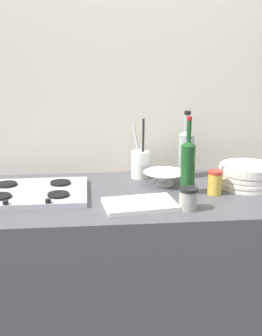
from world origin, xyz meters
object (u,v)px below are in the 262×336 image
at_px(wine_bottle_mid_left, 188,166).
at_px(condiment_jar_front, 188,199).
at_px(utensil_crock, 140,163).
at_px(stovetop_hob, 32,193).
at_px(mixing_bowl, 164,177).
at_px(plate_stack, 247,176).
at_px(cutting_board, 140,204).
at_px(condiment_jar_rear, 215,182).
at_px(wine_bottle_leftmost, 186,152).

relative_size(wine_bottle_mid_left, condiment_jar_front, 3.81).
xyz_separation_m(wine_bottle_mid_left, utensil_crock, (-0.18, 0.26, -0.06)).
height_order(stovetop_hob, mixing_bowl, mixing_bowl).
relative_size(wine_bottle_mid_left, utensil_crock, 1.15).
distance_m(plate_stack, mixing_bowl, 0.38).
xyz_separation_m(mixing_bowl, cutting_board, (-0.15, -0.28, -0.03)).
height_order(condiment_jar_front, condiment_jar_rear, condiment_jar_rear).
height_order(wine_bottle_mid_left, condiment_jar_rear, wine_bottle_mid_left).
bearing_deg(utensil_crock, wine_bottle_mid_left, -55.50).
xyz_separation_m(stovetop_hob, cutting_board, (0.46, -0.18, -0.00)).
bearing_deg(plate_stack, condiment_jar_rear, -154.32).
distance_m(utensil_crock, condiment_jar_rear, 0.41).
relative_size(mixing_bowl, condiment_jar_front, 2.22).
bearing_deg(plate_stack, wine_bottle_leftmost, 142.27).
bearing_deg(plate_stack, utensil_crock, 157.31).
xyz_separation_m(wine_bottle_leftmost, condiment_jar_front, (-0.09, -0.45, -0.08)).
bearing_deg(wine_bottle_leftmost, cutting_board, -125.04).
xyz_separation_m(stovetop_hob, wine_bottle_mid_left, (0.69, -0.04, 0.12)).
relative_size(stovetop_hob, wine_bottle_leftmost, 1.46).
height_order(plate_stack, mixing_bowl, plate_stack).
xyz_separation_m(wine_bottle_leftmost, mixing_bowl, (-0.13, -0.12, -0.09)).
distance_m(stovetop_hob, wine_bottle_leftmost, 0.78).
relative_size(stovetop_hob, cutting_board, 1.66).
bearing_deg(wine_bottle_mid_left, condiment_jar_rear, -10.25).
bearing_deg(stovetop_hob, condiment_jar_rear, -4.19).
height_order(utensil_crock, condiment_jar_front, utensil_crock).
height_order(wine_bottle_leftmost, mixing_bowl, wine_bottle_leftmost).
bearing_deg(mixing_bowl, utensil_crock, 128.28).
bearing_deg(mixing_bowl, wine_bottle_mid_left, -59.42).
bearing_deg(mixing_bowl, condiment_jar_front, -82.94).
relative_size(wine_bottle_leftmost, utensil_crock, 1.09).
bearing_deg(cutting_board, condiment_jar_front, -15.98).
height_order(condiment_jar_rear, cutting_board, condiment_jar_rear).
relative_size(wine_bottle_leftmost, mixing_bowl, 1.64).
distance_m(stovetop_hob, mixing_bowl, 0.62).
xyz_separation_m(stovetop_hob, wine_bottle_leftmost, (0.74, 0.22, 0.12)).
height_order(wine_bottle_mid_left, utensil_crock, wine_bottle_mid_left).
distance_m(plate_stack, utensil_crock, 0.52).
relative_size(wine_bottle_mid_left, mixing_bowl, 1.72).
relative_size(plate_stack, cutting_board, 0.89).
bearing_deg(utensil_crock, plate_stack, -22.69).
xyz_separation_m(utensil_crock, cutting_board, (-0.05, -0.41, -0.07)).
height_order(plate_stack, wine_bottle_mid_left, wine_bottle_mid_left).
xyz_separation_m(wine_bottle_leftmost, utensil_crock, (-0.23, 0.01, -0.06)).
distance_m(stovetop_hob, condiment_jar_front, 0.69).
bearing_deg(wine_bottle_leftmost, stovetop_hob, -163.64).
bearing_deg(cutting_board, plate_stack, 21.34).
distance_m(plate_stack, condiment_jar_front, 0.42).
bearing_deg(wine_bottle_mid_left, stovetop_hob, 176.88).
bearing_deg(condiment_jar_rear, cutting_board, -160.94).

